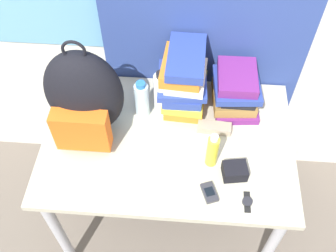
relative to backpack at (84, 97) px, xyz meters
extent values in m
cube|color=#B7B299|center=(0.35, -0.04, -0.23)|extent=(1.11, 0.74, 0.03)
cylinder|color=#B2B2B7|center=(-0.15, -0.36, -0.60)|extent=(0.05, 0.05, 0.72)
cylinder|color=#B2B2B7|center=(0.85, -0.36, -0.60)|extent=(0.05, 0.05, 0.72)
cylinder|color=#B2B2B7|center=(-0.15, 0.27, -0.60)|extent=(0.05, 0.05, 0.72)
cylinder|color=#B2B2B7|center=(0.85, 0.27, -0.60)|extent=(0.05, 0.05, 0.72)
ellipsoid|color=black|center=(0.00, 0.01, 0.01)|extent=(0.33, 0.21, 0.44)
cube|color=#E05B19|center=(0.00, -0.11, -0.08)|extent=(0.23, 0.07, 0.20)
torus|color=black|center=(0.00, 0.01, 0.24)|extent=(0.09, 0.01, 0.09)
cube|color=orange|center=(0.42, 0.19, -0.18)|extent=(0.19, 0.26, 0.06)
cube|color=yellow|center=(0.41, 0.18, -0.13)|extent=(0.20, 0.28, 0.04)
cube|color=navy|center=(0.40, 0.18, -0.09)|extent=(0.17, 0.25, 0.04)
cube|color=navy|center=(0.40, 0.18, -0.06)|extent=(0.23, 0.25, 0.03)
cube|color=silver|center=(0.42, 0.17, -0.02)|extent=(0.18, 0.23, 0.04)
cube|color=orange|center=(0.40, 0.18, 0.03)|extent=(0.19, 0.25, 0.06)
cube|color=navy|center=(0.41, 0.18, 0.08)|extent=(0.16, 0.28, 0.04)
cube|color=#6B2370|center=(0.65, 0.19, -0.19)|extent=(0.22, 0.26, 0.03)
cube|color=olive|center=(0.64, 0.18, -0.15)|extent=(0.21, 0.23, 0.05)
cube|color=black|center=(0.66, 0.19, -0.10)|extent=(0.15, 0.20, 0.04)
cube|color=navy|center=(0.64, 0.18, -0.06)|extent=(0.22, 0.24, 0.03)
cube|color=#6B2370|center=(0.64, 0.19, -0.02)|extent=(0.17, 0.22, 0.05)
cylinder|color=silver|center=(0.22, 0.10, -0.12)|extent=(0.06, 0.06, 0.18)
cylinder|color=#286BB7|center=(0.22, 0.10, -0.02)|extent=(0.04, 0.04, 0.02)
cylinder|color=white|center=(0.31, 0.12, -0.09)|extent=(0.07, 0.07, 0.23)
cylinder|color=black|center=(0.31, 0.12, 0.03)|extent=(0.05, 0.05, 0.02)
cylinder|color=yellow|center=(0.54, -0.15, -0.13)|extent=(0.05, 0.05, 0.17)
cylinder|color=white|center=(0.54, -0.15, -0.03)|extent=(0.03, 0.03, 0.02)
cube|color=#2D2D33|center=(0.54, -0.30, -0.20)|extent=(0.08, 0.10, 0.02)
cube|color=black|center=(0.54, -0.30, -0.19)|extent=(0.05, 0.05, 0.00)
cube|color=gray|center=(0.56, 0.03, -0.19)|extent=(0.15, 0.07, 0.04)
cube|color=black|center=(0.64, -0.20, -0.18)|extent=(0.11, 0.09, 0.06)
cube|color=black|center=(0.69, -0.32, -0.21)|extent=(0.03, 0.09, 0.00)
cylinder|color=#232328|center=(0.69, -0.32, -0.20)|extent=(0.04, 0.04, 0.01)
camera|label=1|loc=(0.43, -1.05, 1.22)|focal=42.00mm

